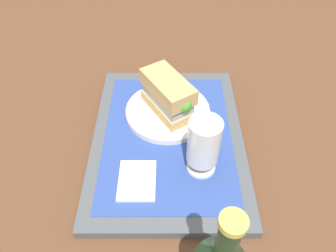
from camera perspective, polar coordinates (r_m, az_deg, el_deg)
The scene contains 7 objects.
ground_plane at distance 0.71m, azimuth 0.00°, elevation -2.80°, with size 3.00×3.00×0.00m, color brown.
tray at distance 0.70m, azimuth 0.00°, elevation -2.26°, with size 0.44×0.32×0.02m, color #4C5156.
placemat at distance 0.69m, azimuth 0.00°, elevation -1.68°, with size 0.38×0.27×0.00m, color #2D4793.
plate at distance 0.73m, azimuth 0.38°, elevation 2.59°, with size 0.19×0.19×0.01m, color silver.
sandwich at distance 0.69m, azimuth 0.55°, elevation 5.41°, with size 0.14×0.12×0.08m.
beer_glass at distance 0.58m, azimuth 6.36°, elevation -3.28°, with size 0.06×0.06×0.12m.
napkin_folded at distance 0.62m, azimuth -5.46°, elevation -9.57°, with size 0.09×0.07×0.01m, color white.
Camera 1 is at (0.46, -0.00, 0.53)m, focal length 34.42 mm.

